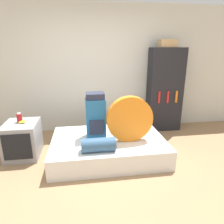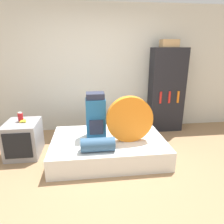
{
  "view_description": "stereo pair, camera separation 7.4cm",
  "coord_description": "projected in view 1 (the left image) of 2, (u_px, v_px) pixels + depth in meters",
  "views": [
    {
      "loc": [
        -0.32,
        -2.25,
        1.72
      ],
      "look_at": [
        0.13,
        0.74,
        0.77
      ],
      "focal_mm": 32.0,
      "sensor_mm": 36.0,
      "label": 1
    },
    {
      "loc": [
        -0.25,
        -2.26,
        1.72
      ],
      "look_at": [
        0.13,
        0.74,
        0.77
      ],
      "focal_mm": 32.0,
      "sensor_mm": 36.0,
      "label": 2
    }
  ],
  "objects": [
    {
      "name": "bed",
      "position": [
        108.0,
        147.0,
        3.34
      ],
      "size": [
        1.83,
        1.25,
        0.32
      ],
      "color": "white",
      "rests_on": "ground_plane"
    },
    {
      "name": "backpack",
      "position": [
        96.0,
        116.0,
        3.23
      ],
      "size": [
        0.31,
        0.3,
        0.75
      ],
      "color": "#23669E",
      "rests_on": "bed"
    },
    {
      "name": "television",
      "position": [
        23.0,
        140.0,
        3.3
      ],
      "size": [
        0.52,
        0.61,
        0.58
      ],
      "color": "#939399",
      "rests_on": "ground_plane"
    },
    {
      "name": "banana_bunch",
      "position": [
        23.0,
        121.0,
        3.25
      ],
      "size": [
        0.12,
        0.16,
        0.03
      ],
      "color": "yellow",
      "rests_on": "television"
    },
    {
      "name": "ground_plane",
      "position": [
        111.0,
        183.0,
        2.68
      ],
      "size": [
        16.0,
        16.0,
        0.0
      ],
      "primitive_type": "plane",
      "color": "#997551"
    },
    {
      "name": "wall_back",
      "position": [
        97.0,
        70.0,
        4.2
      ],
      "size": [
        8.0,
        0.05,
        2.6
      ],
      "color": "silver",
      "rests_on": "ground_plane"
    },
    {
      "name": "sleeping_roll",
      "position": [
        99.0,
        145.0,
        2.85
      ],
      "size": [
        0.49,
        0.2,
        0.2
      ],
      "color": "#33567A",
      "rests_on": "bed"
    },
    {
      "name": "cardboard_box",
      "position": [
        168.0,
        43.0,
        3.97
      ],
      "size": [
        0.34,
        0.22,
        0.15
      ],
      "color": "tan",
      "rests_on": "bookshelf"
    },
    {
      "name": "bookshelf",
      "position": [
        165.0,
        90.0,
        4.28
      ],
      "size": [
        0.71,
        0.37,
        1.75
      ],
      "color": "black",
      "rests_on": "ground_plane"
    },
    {
      "name": "canister",
      "position": [
        19.0,
        118.0,
        3.24
      ],
      "size": [
        0.08,
        0.08,
        0.16
      ],
      "color": "#B2191E",
      "rests_on": "television"
    },
    {
      "name": "tent_bag",
      "position": [
        130.0,
        119.0,
        3.1
      ],
      "size": [
        0.73,
        0.12,
        0.73
      ],
      "color": "orange",
      "rests_on": "bed"
    }
  ]
}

